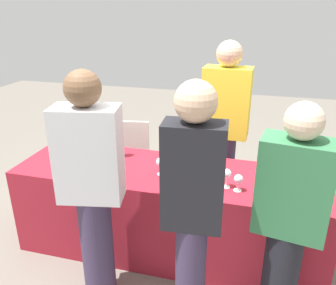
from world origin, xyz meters
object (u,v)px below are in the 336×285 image
at_px(wine_glass_3, 227,174).
at_px(wine_glass_4, 238,180).
at_px(wine_bottle_1, 100,143).
at_px(guest_1, 192,209).
at_px(wine_glass_2, 161,163).
at_px(guest_0, 92,187).
at_px(wine_bottle_4, 203,152).
at_px(wine_glass_1, 111,164).
at_px(server_pouring, 225,127).
at_px(wine_glass_5, 276,179).
at_px(wine_bottle_0, 71,139).
at_px(wine_bottle_2, 119,144).
at_px(menu_board, 130,156).
at_px(guest_2, 288,221).
at_px(wine_bottle_5, 213,158).
at_px(wine_glass_0, 81,160).
at_px(wine_bottle_3, 189,150).

xyz_separation_m(wine_glass_3, wine_glass_4, (0.09, -0.03, -0.02)).
distance_m(wine_bottle_1, guest_1, 1.36).
distance_m(wine_glass_2, guest_0, 0.64).
bearing_deg(wine_bottle_4, wine_glass_1, -149.83).
distance_m(wine_glass_1, server_pouring, 1.19).
bearing_deg(wine_glass_5, wine_glass_3, -176.44).
bearing_deg(wine_bottle_1, wine_glass_1, -52.67).
bearing_deg(server_pouring, wine_glass_2, 63.83).
height_order(wine_bottle_0, server_pouring, server_pouring).
bearing_deg(guest_0, wine_bottle_2, 88.83).
bearing_deg(menu_board, wine_glass_4, -51.46).
distance_m(wine_bottle_0, wine_bottle_4, 1.24).
height_order(wine_bottle_0, wine_glass_4, wine_bottle_0).
bearing_deg(wine_bottle_1, guest_0, -67.89).
relative_size(wine_glass_2, guest_2, 0.09).
relative_size(wine_bottle_5, wine_glass_2, 2.12).
xyz_separation_m(wine_bottle_2, wine_glass_4, (1.07, -0.35, -0.03)).
distance_m(wine_glass_2, guest_2, 1.07).
distance_m(wine_glass_1, guest_1, 0.96).
bearing_deg(wine_bottle_5, wine_bottle_1, 178.53).
xyz_separation_m(wine_bottle_1, guest_1, (1.01, -0.90, 0.06)).
bearing_deg(wine_glass_3, menu_board, 137.98).
xyz_separation_m(wine_glass_4, server_pouring, (-0.20, 0.87, 0.09)).
height_order(wine_bottle_2, guest_2, guest_2).
height_order(wine_bottle_4, server_pouring, server_pouring).
relative_size(wine_glass_0, guest_2, 0.09).
bearing_deg(wine_bottle_2, wine_glass_4, -18.01).
relative_size(wine_glass_1, server_pouring, 0.08).
height_order(wine_bottle_3, wine_glass_4, wine_bottle_3).
bearing_deg(guest_1, wine_bottle_2, 127.79).
height_order(wine_glass_2, guest_0, guest_0).
bearing_deg(wine_bottle_2, wine_bottle_4, 1.84).
relative_size(wine_bottle_1, server_pouring, 0.19).
bearing_deg(menu_board, wine_bottle_4, -48.16).
relative_size(wine_bottle_4, wine_glass_1, 2.31).
bearing_deg(wine_bottle_1, wine_bottle_5, -1.47).
relative_size(wine_bottle_1, wine_glass_2, 2.29).
height_order(wine_bottle_3, guest_1, guest_1).
xyz_separation_m(server_pouring, guest_0, (-0.73, -1.32, -0.03)).
relative_size(wine_bottle_1, guest_2, 0.21).
bearing_deg(wine_bottle_3, wine_bottle_4, 4.84).
bearing_deg(wine_bottle_4, menu_board, 142.50).
bearing_deg(guest_0, wine_bottle_1, 100.88).
xyz_separation_m(wine_bottle_0, wine_glass_0, (0.31, -0.38, -0.01)).
relative_size(wine_bottle_1, wine_glass_1, 2.34).
height_order(wine_glass_0, server_pouring, server_pouring).
relative_size(wine_bottle_0, wine_glass_2, 2.11).
distance_m(wine_bottle_3, wine_glass_0, 0.89).
relative_size(wine_glass_0, wine_glass_2, 0.95).
relative_size(wine_glass_0, wine_glass_1, 0.97).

